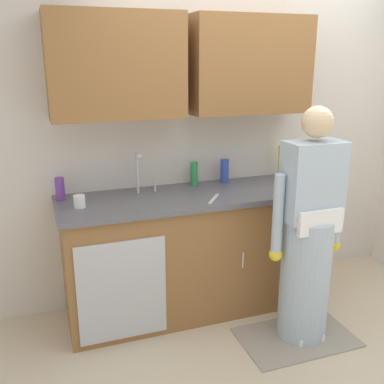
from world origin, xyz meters
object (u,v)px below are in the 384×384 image
sink (148,200)px  person_at_sink (308,245)px  bottle_cleaner_spray (281,162)px  sponge (294,182)px  bottle_water_short (224,171)px  bottle_dish_liquid (194,174)px  cup_by_sink (79,201)px  knife_on_counter (214,199)px  bottle_water_tall (60,189)px

sink → person_at_sink: 1.15m
bottle_cleaner_spray → sponge: size_ratio=2.47×
sponge → bottle_cleaner_spray: bearing=90.5°
bottle_cleaner_spray → sink: bearing=-171.4°
bottle_water_short → sponge: bottle_water_short is taller
bottle_water_short → bottle_dish_liquid: size_ratio=1.02×
person_at_sink → cup_by_sink: bearing=158.3°
cup_by_sink → knife_on_counter: size_ratio=0.35×
person_at_sink → bottle_cleaner_spray: (0.24, 0.80, 0.38)m
sink → bottle_cleaner_spray: 1.21m
sink → cup_by_sink: bearing=-173.3°
cup_by_sink → knife_on_counter: 0.93m
person_at_sink → bottle_dish_liquid: 1.03m
bottle_cleaner_spray → cup_by_sink: size_ratio=3.19×
bottle_dish_liquid → knife_on_counter: size_ratio=0.77×
sink → bottle_water_short: size_ratio=2.64×
sink → sponge: size_ratio=4.55×
bottle_dish_liquid → bottle_water_tall: 1.02m
sink → person_at_sink: person_at_sink is taller
bottle_water_short → cup_by_sink: bottle_water_short is taller
person_at_sink → sponge: person_at_sink is taller
bottle_water_tall → cup_by_sink: 0.24m
bottle_water_tall → sponge: 1.79m
bottle_water_tall → sponge: (1.78, -0.20, -0.07)m
sink → cup_by_sink: sink is taller
bottle_water_short → bottle_dish_liquid: 0.26m
bottle_water_short → person_at_sink: bearing=-72.6°
person_at_sink → knife_on_counter: (-0.51, 0.44, 0.25)m
knife_on_counter → sink: bearing=-76.6°
person_at_sink → cup_by_sink: person_at_sink is taller
bottle_cleaner_spray → cup_by_sink: (-1.67, -0.24, -0.09)m
person_at_sink → bottle_dish_liquid: size_ratio=8.74×
bottle_dish_liquid → bottle_water_short: bearing=-0.5°
person_at_sink → knife_on_counter: person_at_sink is taller
bottle_dish_liquid → knife_on_counter: bottle_dish_liquid is taller
bottle_cleaner_spray → knife_on_counter: (-0.75, -0.36, -0.13)m
bottle_water_short → sponge: bearing=-25.4°
sink → sponge: (1.19, -0.04, 0.03)m
person_at_sink → cup_by_sink: size_ratio=19.05×
knife_on_counter → bottle_water_tall: bearing=-71.9°
bottle_water_short → bottle_cleaner_spray: size_ratio=0.70×
bottle_dish_liquid → bottle_water_tall: bearing=-177.4°
bottle_water_short → cup_by_sink: 1.19m
sink → bottle_cleaner_spray: bearing=8.6°
bottle_cleaner_spray → knife_on_counter: 0.84m
bottle_water_tall → bottle_dish_liquid: bearing=2.6°
sink → knife_on_counter: size_ratio=2.08×
person_at_sink → bottle_cleaner_spray: 0.92m
sink → cup_by_sink: (-0.48, -0.06, 0.06)m
sponge → bottle_dish_liquid: bearing=162.4°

